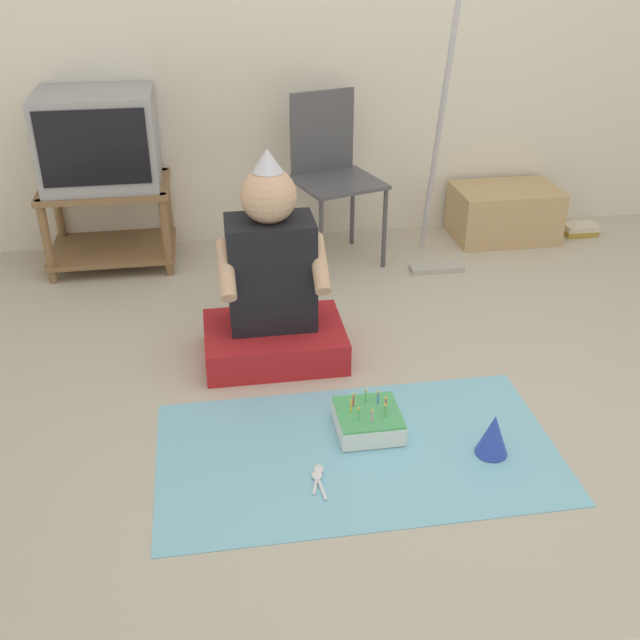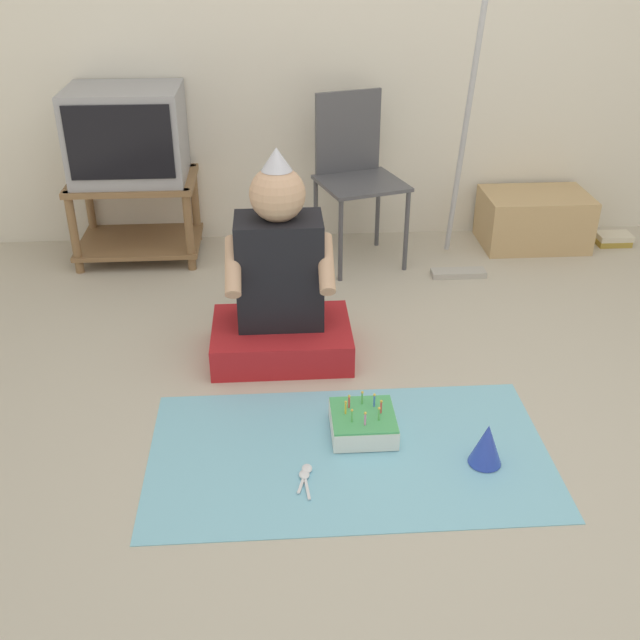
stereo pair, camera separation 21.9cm
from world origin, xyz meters
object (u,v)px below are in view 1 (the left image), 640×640
(tv, at_px, (98,139))
(party_hat_blue, at_px, (493,434))
(folding_chair, at_px, (331,166))
(person_seated, at_px, (272,290))
(dust_mop, at_px, (438,193))
(birthday_cake, at_px, (368,420))
(book_pile, at_px, (580,229))
(cardboard_box_stack, at_px, (504,213))

(tv, bearing_deg, party_hat_blue, -52.65)
(folding_chair, relative_size, person_seated, 0.98)
(dust_mop, xyz_separation_m, birthday_cake, (-0.65, -1.38, -0.35))
(book_pile, relative_size, person_seated, 0.22)
(folding_chair, relative_size, birthday_cake, 3.75)
(cardboard_box_stack, xyz_separation_m, person_seated, (-1.44, -1.09, 0.15))
(book_pile, distance_m, person_seated, 2.19)
(folding_chair, xyz_separation_m, dust_mop, (0.52, -0.20, -0.10))
(dust_mop, bearing_deg, birthday_cake, -115.31)
(cardboard_box_stack, relative_size, party_hat_blue, 3.69)
(person_seated, xyz_separation_m, party_hat_blue, (0.68, -0.79, -0.22))
(cardboard_box_stack, bearing_deg, dust_mop, -148.88)
(party_hat_blue, bearing_deg, tv, 127.35)
(folding_chair, distance_m, party_hat_blue, 1.85)
(tv, distance_m, person_seated, 1.36)
(cardboard_box_stack, xyz_separation_m, dust_mop, (-0.51, -0.31, 0.25))
(folding_chair, height_order, birthday_cake, folding_chair)
(tv, relative_size, person_seated, 0.64)
(tv, distance_m, birthday_cake, 2.06)
(book_pile, xyz_separation_m, birthday_cake, (-1.62, -1.65, 0.01))
(dust_mop, height_order, book_pile, dust_mop)
(folding_chair, xyz_separation_m, cardboard_box_stack, (1.03, 0.10, -0.36))
(tv, distance_m, party_hat_blue, 2.42)
(book_pile, bearing_deg, party_hat_blue, -123.59)
(tv, relative_size, cardboard_box_stack, 0.99)
(party_hat_blue, bearing_deg, book_pile, 56.41)
(birthday_cake, distance_m, party_hat_blue, 0.45)
(cardboard_box_stack, bearing_deg, tv, -179.73)
(cardboard_box_stack, distance_m, party_hat_blue, 2.03)
(tv, height_order, person_seated, tv)
(tv, relative_size, party_hat_blue, 3.65)
(book_pile, distance_m, birthday_cake, 2.31)
(folding_chair, bearing_deg, dust_mop, -21.39)
(book_pile, height_order, person_seated, person_seated)
(folding_chair, height_order, person_seated, person_seated)
(tv, distance_m, cardboard_box_stack, 2.25)
(dust_mop, bearing_deg, person_seated, -140.12)
(book_pile, xyz_separation_m, person_seated, (-1.90, -1.05, 0.27))
(book_pile, bearing_deg, birthday_cake, -134.55)
(person_seated, distance_m, party_hat_blue, 1.07)
(tv, height_order, birthday_cake, tv)
(cardboard_box_stack, relative_size, dust_mop, 0.43)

